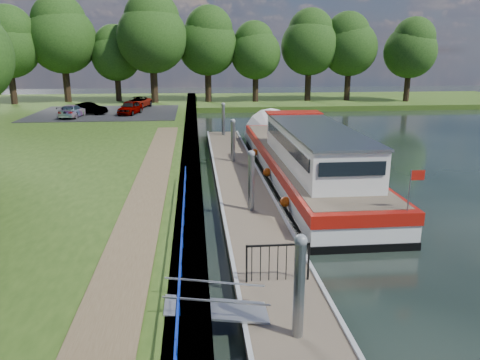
{
  "coord_description": "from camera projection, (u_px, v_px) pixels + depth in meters",
  "views": [
    {
      "loc": [
        -2.28,
        -9.92,
        6.86
      ],
      "look_at": [
        -0.36,
        9.6,
        1.4
      ],
      "focal_mm": 35.0,
      "sensor_mm": 36.0,
      "label": 1
    }
  ],
  "objects": [
    {
      "name": "footpath",
      "position": [
        143.0,
        208.0,
        18.6
      ],
      "size": [
        1.6,
        40.0,
        0.05
      ],
      "primitive_type": "cube",
      "color": "brown",
      "rests_on": "riverbank"
    },
    {
      "name": "horizon_trees",
      "position": [
        198.0,
        41.0,
        55.95
      ],
      "size": [
        54.38,
        10.03,
        12.87
      ],
      "color": "#332316",
      "rests_on": "ground"
    },
    {
      "name": "ground",
      "position": [
        292.0,
        338.0,
        11.57
      ],
      "size": [
        160.0,
        160.0,
        0.0
      ],
      "primitive_type": "plane",
      "color": "black",
      "rests_on": "ground"
    },
    {
      "name": "barge",
      "position": [
        301.0,
        157.0,
        26.07
      ],
      "size": [
        4.36,
        21.15,
        4.78
      ],
      "color": "black",
      "rests_on": "ground"
    },
    {
      "name": "mooring_piles",
      "position": [
        240.0,
        164.0,
        23.68
      ],
      "size": [
        0.3,
        27.3,
        3.55
      ],
      "color": "gray",
      "rests_on": "ground"
    },
    {
      "name": "car_b",
      "position": [
        89.0,
        108.0,
        45.27
      ],
      "size": [
        3.62,
        2.06,
        1.13
      ],
      "primitive_type": "imported",
      "rotation": [
        0.0,
        0.0,
        1.3
      ],
      "color": "#999999",
      "rests_on": "carpark"
    },
    {
      "name": "bank_edge",
      "position": [
        191.0,
        173.0,
        25.6
      ],
      "size": [
        1.1,
        90.0,
        0.78
      ],
      "primitive_type": "cube",
      "color": "#473D2D",
      "rests_on": "ground"
    },
    {
      "name": "carpark",
      "position": [
        106.0,
        113.0,
        46.74
      ],
      "size": [
        14.0,
        12.0,
        0.06
      ],
      "primitive_type": "cube",
      "color": "black",
      "rests_on": "riverbank"
    },
    {
      "name": "blue_fence",
      "position": [
        182.0,
        244.0,
        13.83
      ],
      "size": [
        0.04,
        18.04,
        0.72
      ],
      "color": "#0C2DBF",
      "rests_on": "riverbank"
    },
    {
      "name": "car_c",
      "position": [
        72.0,
        111.0,
        43.27
      ],
      "size": [
        1.98,
        4.16,
        1.17
      ],
      "primitive_type": "imported",
      "rotation": [
        0.0,
        0.0,
        3.06
      ],
      "color": "#999999",
      "rests_on": "carpark"
    },
    {
      "name": "far_bank",
      "position": [
        301.0,
        101.0,
        62.47
      ],
      "size": [
        60.0,
        18.0,
        0.6
      ],
      "primitive_type": "cube",
      "color": "#2D4915",
      "rests_on": "ground"
    },
    {
      "name": "car_d",
      "position": [
        138.0,
        102.0,
        50.27
      ],
      "size": [
        2.98,
        4.63,
        1.19
      ],
      "primitive_type": "imported",
      "rotation": [
        0.0,
        0.0,
        -0.25
      ],
      "color": "#999999",
      "rests_on": "carpark"
    },
    {
      "name": "gate_panel",
      "position": [
        278.0,
        257.0,
        13.37
      ],
      "size": [
        1.85,
        0.05,
        1.15
      ],
      "color": "black",
      "rests_on": "ground"
    },
    {
      "name": "gangway",
      "position": [
        216.0,
        308.0,
        11.7
      ],
      "size": [
        2.58,
        1.0,
        0.92
      ],
      "color": "#A5A8AD",
      "rests_on": "ground"
    },
    {
      "name": "car_a",
      "position": [
        130.0,
        108.0,
        45.31
      ],
      "size": [
        2.38,
        3.98,
        1.27
      ],
      "primitive_type": "imported",
      "rotation": [
        0.0,
        0.0,
        -0.25
      ],
      "color": "#999999",
      "rests_on": "carpark"
    },
    {
      "name": "pontoon",
      "position": [
        240.0,
        185.0,
        23.98
      ],
      "size": [
        2.5,
        30.0,
        0.56
      ],
      "color": "brown",
      "rests_on": "ground"
    }
  ]
}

